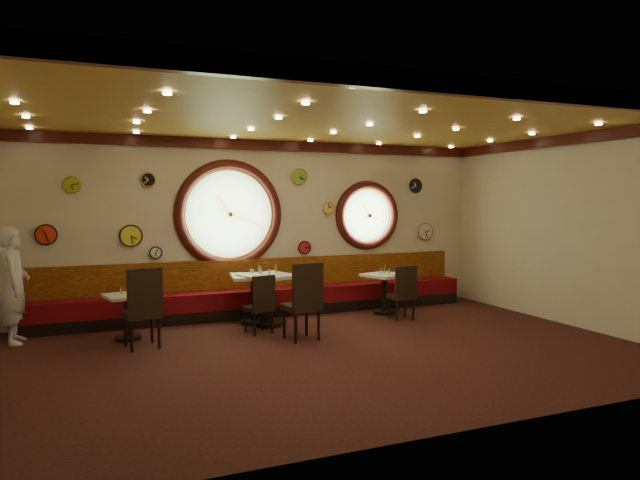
{
  "coord_description": "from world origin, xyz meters",
  "views": [
    {
      "loc": [
        -3.01,
        -7.18,
        2.1
      ],
      "look_at": [
        0.28,
        0.8,
        1.5
      ],
      "focal_mm": 32.0,
      "sensor_mm": 36.0,
      "label": 1
    }
  ],
  "objects_px": {
    "chair_c": "(304,296)",
    "condiment_c_pepper": "(269,272)",
    "table_a": "(128,311)",
    "condiment_d_salt": "(380,271)",
    "condiment_c_salt": "(261,271)",
    "condiment_b_pepper": "(253,272)",
    "condiment_b_bottle": "(259,270)",
    "chair_b": "(261,300)",
    "table_c": "(268,293)",
    "condiment_a_salt": "(121,291)",
    "condiment_b_salt": "(251,271)",
    "condiment_a_bottle": "(132,288)",
    "condiment_d_pepper": "(389,272)",
    "waiter": "(14,285)",
    "table_d": "(384,289)",
    "condiment_a_pepper": "(130,292)",
    "condiment_c_bottle": "(276,269)",
    "chair_d": "(404,289)",
    "table_b": "(254,293)",
    "condiment_d_bottle": "(384,269)",
    "chair_a": "(143,303)"
  },
  "relations": [
    {
      "from": "chair_c",
      "to": "condiment_c_pepper",
      "type": "relative_size",
      "value": 7.15
    },
    {
      "from": "table_a",
      "to": "condiment_d_salt",
      "type": "distance_m",
      "value": 4.5
    },
    {
      "from": "condiment_c_salt",
      "to": "condiment_b_pepper",
      "type": "bearing_deg",
      "value": 106.05
    },
    {
      "from": "table_a",
      "to": "condiment_b_bottle",
      "type": "bearing_deg",
      "value": 10.27
    },
    {
      "from": "chair_b",
      "to": "chair_c",
      "type": "distance_m",
      "value": 0.84
    },
    {
      "from": "condiment_b_pepper",
      "to": "condiment_c_pepper",
      "type": "xyz_separation_m",
      "value": [
        0.18,
        -0.36,
        0.03
      ]
    },
    {
      "from": "table_c",
      "to": "condiment_a_salt",
      "type": "distance_m",
      "value": 2.33
    },
    {
      "from": "condiment_b_salt",
      "to": "table_c",
      "type": "bearing_deg",
      "value": -58.09
    },
    {
      "from": "condiment_a_bottle",
      "to": "condiment_b_salt",
      "type": "bearing_deg",
      "value": 9.45
    },
    {
      "from": "condiment_d_pepper",
      "to": "condiment_a_bottle",
      "type": "bearing_deg",
      "value": -179.07
    },
    {
      "from": "table_a",
      "to": "condiment_b_pepper",
      "type": "distance_m",
      "value": 2.14
    },
    {
      "from": "condiment_a_salt",
      "to": "waiter",
      "type": "height_order",
      "value": "waiter"
    },
    {
      "from": "chair_c",
      "to": "condiment_a_bottle",
      "type": "relative_size",
      "value": 4.59
    },
    {
      "from": "table_d",
      "to": "condiment_d_salt",
      "type": "distance_m",
      "value": 0.34
    },
    {
      "from": "condiment_c_salt",
      "to": "condiment_b_salt",
      "type": "bearing_deg",
      "value": 107.16
    },
    {
      "from": "chair_c",
      "to": "condiment_a_pepper",
      "type": "bearing_deg",
      "value": 149.69
    },
    {
      "from": "condiment_c_bottle",
      "to": "condiment_b_pepper",
      "type": "bearing_deg",
      "value": 154.89
    },
    {
      "from": "chair_d",
      "to": "condiment_a_bottle",
      "type": "xyz_separation_m",
      "value": [
        -4.49,
        0.49,
        0.22
      ]
    },
    {
      "from": "condiment_a_salt",
      "to": "condiment_c_bottle",
      "type": "distance_m",
      "value": 2.51
    },
    {
      "from": "table_b",
      "to": "condiment_a_bottle",
      "type": "bearing_deg",
      "value": -172.78
    },
    {
      "from": "condiment_c_salt",
      "to": "condiment_d_salt",
      "type": "xyz_separation_m",
      "value": [
        2.35,
        0.16,
        -0.12
      ]
    },
    {
      "from": "condiment_d_salt",
      "to": "table_b",
      "type": "bearing_deg",
      "value": 178.43
    },
    {
      "from": "table_c",
      "to": "condiment_d_pepper",
      "type": "bearing_deg",
      "value": 1.89
    },
    {
      "from": "condiment_b_pepper",
      "to": "condiment_a_pepper",
      "type": "bearing_deg",
      "value": -167.52
    },
    {
      "from": "table_b",
      "to": "waiter",
      "type": "xyz_separation_m",
      "value": [
        -3.62,
        0.04,
        0.33
      ]
    },
    {
      "from": "condiment_c_salt",
      "to": "condiment_c_bottle",
      "type": "distance_m",
      "value": 0.3
    },
    {
      "from": "table_b",
      "to": "table_d",
      "type": "distance_m",
      "value": 2.46
    },
    {
      "from": "table_d",
      "to": "condiment_a_bottle",
      "type": "distance_m",
      "value": 4.47
    },
    {
      "from": "chair_d",
      "to": "waiter",
      "type": "height_order",
      "value": "waiter"
    },
    {
      "from": "condiment_a_pepper",
      "to": "table_c",
      "type": "bearing_deg",
      "value": 4.45
    },
    {
      "from": "table_a",
      "to": "chair_d",
      "type": "bearing_deg",
      "value": -4.64
    },
    {
      "from": "chair_c",
      "to": "condiment_c_salt",
      "type": "height_order",
      "value": "chair_c"
    },
    {
      "from": "table_a",
      "to": "condiment_d_bottle",
      "type": "distance_m",
      "value": 4.63
    },
    {
      "from": "table_a",
      "to": "condiment_d_pepper",
      "type": "xyz_separation_m",
      "value": [
        4.59,
        0.19,
        0.36
      ]
    },
    {
      "from": "condiment_a_bottle",
      "to": "condiment_b_bottle",
      "type": "relative_size",
      "value": 1.03
    },
    {
      "from": "condiment_b_bottle",
      "to": "table_b",
      "type": "bearing_deg",
      "value": -167.19
    },
    {
      "from": "condiment_a_salt",
      "to": "condiment_c_bottle",
      "type": "relative_size",
      "value": 0.64
    },
    {
      "from": "chair_a",
      "to": "condiment_a_salt",
      "type": "height_order",
      "value": "chair_a"
    },
    {
      "from": "chair_d",
      "to": "condiment_a_salt",
      "type": "height_order",
      "value": "chair_d"
    },
    {
      "from": "table_d",
      "to": "condiment_a_salt",
      "type": "relative_size",
      "value": 8.77
    },
    {
      "from": "chair_d",
      "to": "condiment_a_salt",
      "type": "relative_size",
      "value": 6.16
    },
    {
      "from": "condiment_d_salt",
      "to": "condiment_d_pepper",
      "type": "bearing_deg",
      "value": -43.29
    },
    {
      "from": "chair_b",
      "to": "condiment_c_pepper",
      "type": "relative_size",
      "value": 5.68
    },
    {
      "from": "condiment_a_salt",
      "to": "table_a",
      "type": "bearing_deg",
      "value": -49.09
    },
    {
      "from": "table_a",
      "to": "chair_a",
      "type": "relative_size",
      "value": 1.05
    },
    {
      "from": "condiment_a_pepper",
      "to": "condiment_b_pepper",
      "type": "xyz_separation_m",
      "value": [
        2.03,
        0.45,
        0.15
      ]
    },
    {
      "from": "table_c",
      "to": "chair_b",
      "type": "relative_size",
      "value": 1.72
    },
    {
      "from": "table_a",
      "to": "condiment_c_pepper",
      "type": "xyz_separation_m",
      "value": [
        2.24,
        0.03,
        0.48
      ]
    },
    {
      "from": "waiter",
      "to": "condiment_c_pepper",
      "type": "bearing_deg",
      "value": -95.66
    },
    {
      "from": "table_d",
      "to": "condiment_d_bottle",
      "type": "relative_size",
      "value": 4.96
    }
  ]
}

